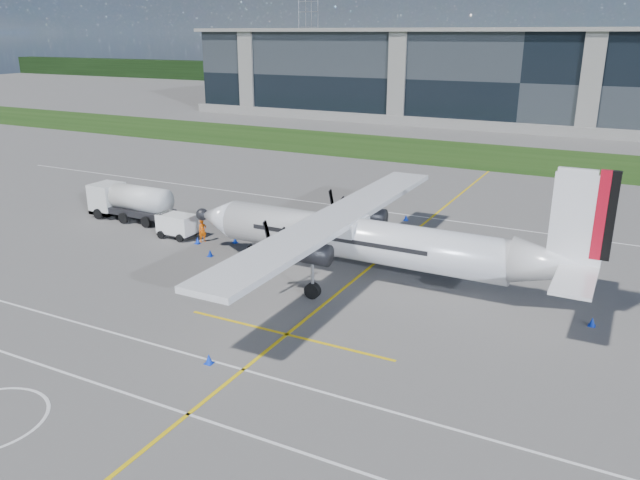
# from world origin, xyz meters

# --- Properties ---
(ground) EXTENTS (400.00, 400.00, 0.00)m
(ground) POSITION_xyz_m (0.00, 40.00, 0.00)
(ground) COLOR #5C5A57
(ground) RESTS_ON ground
(grass_strip) EXTENTS (400.00, 18.00, 0.04)m
(grass_strip) POSITION_xyz_m (0.00, 48.00, 0.02)
(grass_strip) COLOR #1A3B10
(grass_strip) RESTS_ON ground
(terminal_building) EXTENTS (120.00, 20.00, 15.00)m
(terminal_building) POSITION_xyz_m (0.00, 80.00, 7.50)
(terminal_building) COLOR black
(terminal_building) RESTS_ON ground
(tree_line) EXTENTS (400.00, 6.00, 6.00)m
(tree_line) POSITION_xyz_m (0.00, 140.00, 3.00)
(tree_line) COLOR black
(tree_line) RESTS_ON ground
(pylon_west) EXTENTS (9.00, 4.60, 30.00)m
(pylon_west) POSITION_xyz_m (-80.00, 150.00, 15.00)
(pylon_west) COLOR gray
(pylon_west) RESTS_ON ground
(yellow_taxiway_centerline) EXTENTS (0.20, 70.00, 0.01)m
(yellow_taxiway_centerline) POSITION_xyz_m (3.00, 10.00, 0.01)
(yellow_taxiway_centerline) COLOR yellow
(yellow_taxiway_centerline) RESTS_ON ground
(white_lane_line) EXTENTS (90.00, 0.15, 0.01)m
(white_lane_line) POSITION_xyz_m (0.00, -14.00, 0.01)
(white_lane_line) COLOR white
(white_lane_line) RESTS_ON ground
(turboprop_aircraft) EXTENTS (26.61, 27.59, 8.28)m
(turboprop_aircraft) POSITION_xyz_m (3.96, 2.96, 4.14)
(turboprop_aircraft) COLOR white
(turboprop_aircraft) RESTS_ON ground
(fuel_tanker_truck) EXTENTS (7.98, 2.59, 2.99)m
(fuel_tanker_truck) POSITION_xyz_m (-19.52, 6.11, 1.50)
(fuel_tanker_truck) COLOR silver
(fuel_tanker_truck) RESTS_ON ground
(baggage_tug) EXTENTS (3.01, 1.80, 1.80)m
(baggage_tug) POSITION_xyz_m (-12.56, 4.14, 0.90)
(baggage_tug) COLOR white
(baggage_tug) RESTS_ON ground
(ground_crew_person) EXTENTS (0.89, 0.97, 1.96)m
(ground_crew_person) POSITION_xyz_m (-10.18, 4.18, 0.98)
(ground_crew_person) COLOR #F25907
(ground_crew_person) RESTS_ON ground
(safety_cone_nose_port) EXTENTS (0.36, 0.36, 0.50)m
(safety_cone_nose_port) POSITION_xyz_m (-7.75, 1.80, 0.25)
(safety_cone_nose_port) COLOR #0B2FC3
(safety_cone_nose_port) RESTS_ON ground
(safety_cone_fwd) EXTENTS (0.36, 0.36, 0.50)m
(safety_cone_fwd) POSITION_xyz_m (-10.25, 3.60, 0.25)
(safety_cone_fwd) COLOR #0B2FC3
(safety_cone_fwd) RESTS_ON ground
(safety_cone_nose_stbd) EXTENTS (0.36, 0.36, 0.50)m
(safety_cone_nose_stbd) POSITION_xyz_m (-7.89, 5.04, 0.25)
(safety_cone_nose_stbd) COLOR #0B2FC3
(safety_cone_nose_stbd) RESTS_ON ground
(safety_cone_stbdwing) EXTENTS (0.36, 0.36, 0.50)m
(safety_cone_stbdwing) POSITION_xyz_m (1.36, 16.40, 0.25)
(safety_cone_stbdwing) COLOR #0B2FC3
(safety_cone_stbdwing) RESTS_ON ground
(safety_cone_tail) EXTENTS (0.36, 0.36, 0.50)m
(safety_cone_tail) POSITION_xyz_m (16.90, 2.32, 0.25)
(safety_cone_tail) COLOR #0B2FC3
(safety_cone_tail) RESTS_ON ground
(safety_cone_portwing) EXTENTS (0.36, 0.36, 0.50)m
(safety_cone_portwing) POSITION_xyz_m (1.25, -10.26, 0.25)
(safety_cone_portwing) COLOR #0B2FC3
(safety_cone_portwing) RESTS_ON ground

